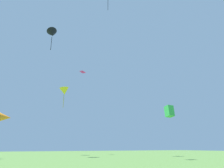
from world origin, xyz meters
TOP-DOWN VIEW (x-y plane):
  - distant_kite_green_far_center at (11.52, 13.54)m, footprint 0.68×0.77m
  - distant_kite_black_mid_left at (2.26, 22.63)m, footprint 1.74×1.85m
  - distant_kite_magenta_mid_right at (8.69, 29.35)m, footprint 1.03×1.03m
  - distant_kite_yellow_high_right at (5.61, 28.09)m, footprint 1.86×1.76m
  - marker_flag at (-1.37, 4.92)m, footprint 0.30×0.24m

SIDE VIEW (x-z plane):
  - marker_flag at x=-1.37m, z-range 0.62..2.31m
  - distant_kite_green_far_center at x=11.52m, z-range 3.52..4.59m
  - distant_kite_yellow_high_right at x=5.61m, z-range 7.22..10.23m
  - distant_kite_magenta_mid_right at x=8.69m, z-range 12.58..12.87m
  - distant_kite_black_mid_left at x=2.26m, z-range 12.77..15.80m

